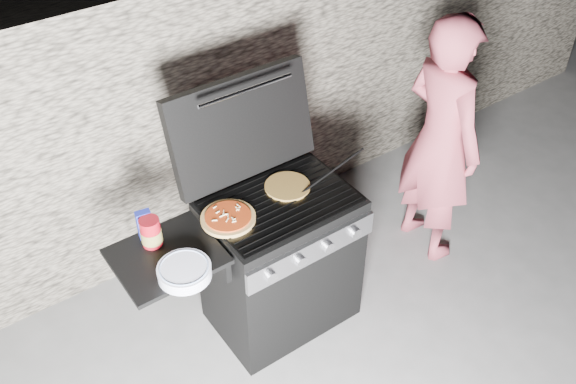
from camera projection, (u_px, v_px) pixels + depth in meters
ground at (281, 313)px, 3.96m from camera, size 50.00×50.00×0.00m
stone_wall at (186, 114)px, 4.04m from camera, size 8.00×0.35×1.80m
gas_grill at (244, 280)px, 3.56m from camera, size 1.34×0.79×0.91m
pizza_topped at (228, 217)px, 3.26m from camera, size 0.33×0.33×0.03m
pizza_plain at (287, 186)px, 3.46m from camera, size 0.29×0.29×0.01m
sauce_jar at (151, 232)px, 3.10m from camera, size 0.13×0.13×0.16m
blue_carton at (145, 224)px, 3.14m from camera, size 0.08×0.05×0.16m
plate_stack at (184, 271)px, 2.96m from camera, size 0.32×0.32×0.06m
person at (440, 141)px, 3.93m from camera, size 0.44×0.64×1.67m
tongs at (332, 171)px, 3.50m from camera, size 0.48×0.05×0.10m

